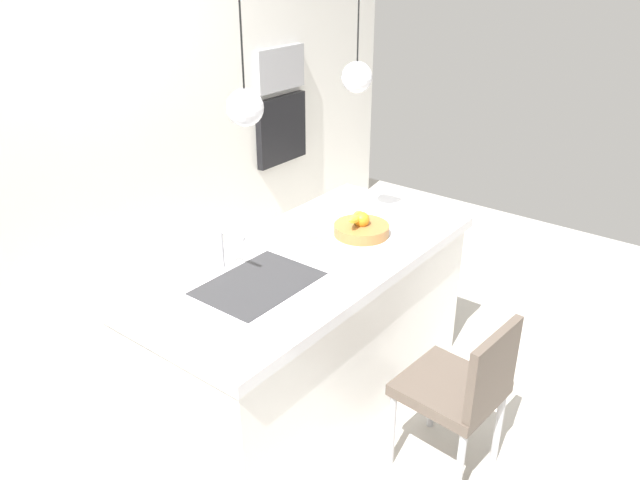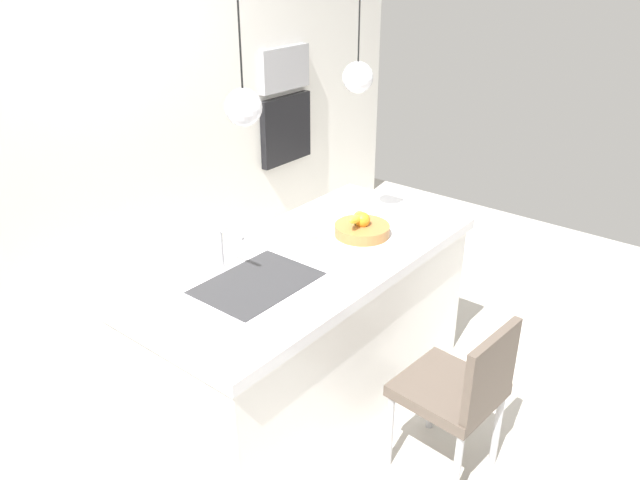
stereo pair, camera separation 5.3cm
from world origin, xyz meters
name	(u,v)px [view 2 (the right image)]	position (x,y,z in m)	size (l,w,h in m)	color
floor	(309,396)	(0.00, 0.00, 0.00)	(6.60, 6.60, 0.00)	#BCB7AD
back_wall	(110,129)	(0.00, 1.65, 1.30)	(6.00, 0.10, 2.60)	silver
kitchen_island	(309,329)	(0.00, 0.00, 0.46)	(1.96, 0.92, 0.92)	white
sink_basin	(257,284)	(-0.37, 0.00, 0.92)	(0.56, 0.40, 0.02)	#2D2D30
faucet	(224,244)	(-0.37, 0.21, 1.06)	(0.02, 0.17, 0.22)	silver
fruit_bowl	(362,227)	(0.38, -0.07, 0.96)	(0.31, 0.31, 0.16)	#9E6B38
microwave	(284,68)	(1.60, 1.58, 1.46)	(0.54, 0.08, 0.34)	#9E9EA3
oven	(285,129)	(1.60, 1.58, 0.96)	(0.56, 0.08, 0.56)	black
chair_near	(460,389)	(0.02, -0.91, 0.50)	(0.46, 0.47, 0.87)	brown
pendant_light_left	(243,106)	(-0.40, 0.00, 1.77)	(0.16, 0.16, 0.76)	silver
pendant_light_right	(358,77)	(0.40, 0.00, 1.77)	(0.16, 0.16, 0.76)	silver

